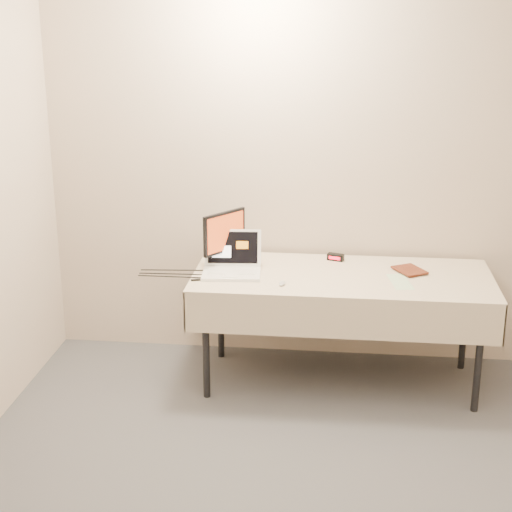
# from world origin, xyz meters

# --- Properties ---
(back_wall) EXTENTS (4.00, 0.10, 2.70)m
(back_wall) POSITION_xyz_m (0.00, 2.50, 1.35)
(back_wall) COLOR beige
(back_wall) RESTS_ON ground
(table) EXTENTS (1.86, 0.81, 0.74)m
(table) POSITION_xyz_m (0.00, 2.05, 0.68)
(table) COLOR black
(table) RESTS_ON ground
(laptop) EXTENTS (0.38, 0.36, 0.24)m
(laptop) POSITION_xyz_m (-0.69, 2.03, 0.80)
(laptop) COLOR white
(laptop) RESTS_ON table
(monitor) EXTENTS (0.23, 0.29, 0.36)m
(monitor) POSITION_xyz_m (-0.75, 2.13, 0.95)
(monitor) COLOR black
(monitor) RESTS_ON table
(book) EXTENTS (0.14, 0.09, 0.20)m
(book) POSITION_xyz_m (0.35, 2.11, 0.84)
(book) COLOR #94361A
(book) RESTS_ON table
(alarm_clock) EXTENTS (0.12, 0.08, 0.04)m
(alarm_clock) POSITION_xyz_m (-0.05, 2.33, 0.76)
(alarm_clock) COLOR black
(alarm_clock) RESTS_ON table
(clicker) EXTENTS (0.05, 0.08, 0.02)m
(clicker) POSITION_xyz_m (-0.36, 1.82, 0.75)
(clicker) COLOR #B4B4B6
(clicker) RESTS_ON table
(paper_form) EXTENTS (0.16, 0.30, 0.00)m
(paper_form) POSITION_xyz_m (0.35, 1.95, 0.74)
(paper_form) COLOR #C2E8B8
(paper_form) RESTS_ON table
(usb_dongle) EXTENTS (0.06, 0.03, 0.01)m
(usb_dongle) POSITION_xyz_m (-0.89, 1.84, 0.74)
(usb_dongle) COLOR black
(usb_dongle) RESTS_ON table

